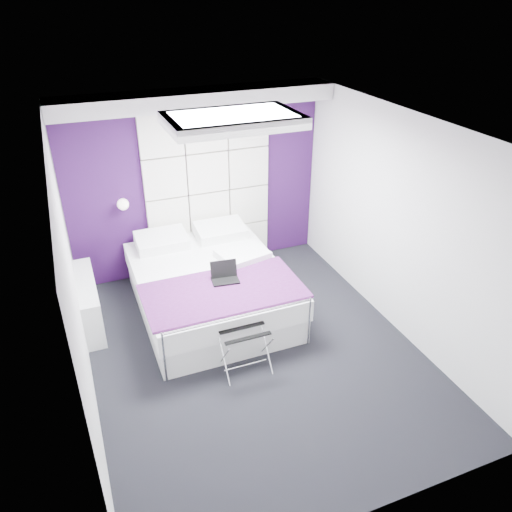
{
  "coord_description": "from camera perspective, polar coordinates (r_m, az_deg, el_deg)",
  "views": [
    {
      "loc": [
        -1.67,
        -4.21,
        3.79
      ],
      "look_at": [
        0.15,
        0.35,
        1.06
      ],
      "focal_mm": 35.0,
      "sensor_mm": 36.0,
      "label": 1
    }
  ],
  "objects": [
    {
      "name": "accent_wall",
      "position": [
        7.07,
        -6.79,
        8.23
      ],
      "size": [
        3.58,
        0.02,
        2.58
      ],
      "primitive_type": "cube",
      "color": "#2F0E40",
      "rests_on": "wall_back"
    },
    {
      "name": "wall_left",
      "position": [
        4.89,
        -20.18,
        -3.53
      ],
      "size": [
        0.0,
        4.4,
        4.4
      ],
      "primitive_type": "plane",
      "rotation": [
        1.57,
        0.0,
        1.57
      ],
      "color": "silver",
      "rests_on": "floor"
    },
    {
      "name": "nightstand",
      "position": [
        7.1,
        -12.42,
        0.61
      ],
      "size": [
        0.4,
        0.31,
        0.04
      ],
      "primitive_type": "cube",
      "color": "white",
      "rests_on": "wall_back"
    },
    {
      "name": "bed",
      "position": [
        6.44,
        -5.31,
        -3.55
      ],
      "size": [
        1.85,
        2.24,
        0.78
      ],
      "color": "white",
      "rests_on": "floor"
    },
    {
      "name": "laptop",
      "position": [
        5.99,
        -3.68,
        -2.2
      ],
      "size": [
        0.32,
        0.23,
        0.23
      ],
      "rotation": [
        0.0,
        0.0,
        -0.12
      ],
      "color": "black",
      "rests_on": "bed"
    },
    {
      "name": "skylight",
      "position": [
        5.24,
        -2.67,
        15.35
      ],
      "size": [
        1.36,
        0.86,
        0.12
      ],
      "primitive_type": null,
      "color": "white",
      "rests_on": "ceiling"
    },
    {
      "name": "headboard",
      "position": [
        7.1,
        -5.44,
        7.3
      ],
      "size": [
        1.8,
        0.08,
        2.3
      ],
      "primitive_type": null,
      "color": "silver",
      "rests_on": "wall_back"
    },
    {
      "name": "luggage_rack",
      "position": [
        5.52,
        -1.23,
        -10.8
      ],
      "size": [
        0.52,
        0.38,
        0.51
      ],
      "rotation": [
        0.0,
        0.0,
        -0.0
      ],
      "color": "silver",
      "rests_on": "floor"
    },
    {
      "name": "floor",
      "position": [
        5.9,
        -0.13,
        -10.86
      ],
      "size": [
        4.4,
        4.4,
        0.0
      ],
      "primitive_type": "plane",
      "color": "black",
      "rests_on": "ground"
    },
    {
      "name": "radiator",
      "position": [
        6.52,
        -18.53,
        -5.01
      ],
      "size": [
        0.22,
        1.2,
        0.6
      ],
      "primitive_type": "cube",
      "color": "white",
      "rests_on": "floor"
    },
    {
      "name": "wall_right",
      "position": [
        6.0,
        16.08,
        3.33
      ],
      "size": [
        0.0,
        4.4,
        4.4
      ],
      "primitive_type": "plane",
      "rotation": [
        1.57,
        0.0,
        -1.57
      ],
      "color": "silver",
      "rests_on": "floor"
    },
    {
      "name": "soffit",
      "position": [
        6.51,
        -6.82,
        17.45
      ],
      "size": [
        3.58,
        0.5,
        0.2
      ],
      "primitive_type": "cube",
      "color": "white",
      "rests_on": "wall_back"
    },
    {
      "name": "ceiling",
      "position": [
        4.68,
        -0.16,
        14.34
      ],
      "size": [
        4.4,
        4.4,
        0.0
      ],
      "primitive_type": "plane",
      "rotation": [
        3.14,
        0.0,
        0.0
      ],
      "color": "white",
      "rests_on": "wall_back"
    },
    {
      "name": "wall_lamp",
      "position": [
        6.8,
        -15.01,
        5.85
      ],
      "size": [
        0.15,
        0.15,
        0.15
      ],
      "primitive_type": "sphere",
      "color": "white",
      "rests_on": "wall_back"
    },
    {
      "name": "wall_back",
      "position": [
        7.07,
        -6.81,
        8.26
      ],
      "size": [
        3.6,
        0.0,
        3.6
      ],
      "primitive_type": "plane",
      "rotation": [
        1.57,
        0.0,
        0.0
      ],
      "color": "silver",
      "rests_on": "floor"
    }
  ]
}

